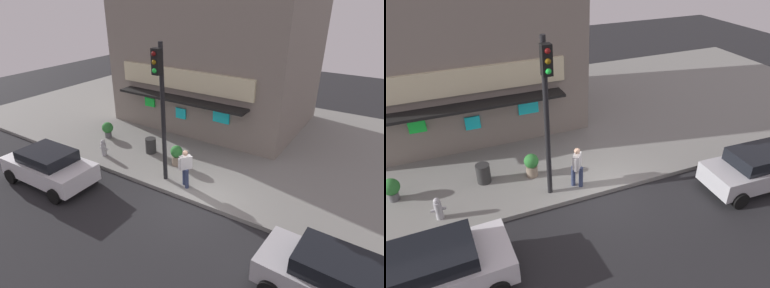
{
  "view_description": "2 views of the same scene",
  "coord_description": "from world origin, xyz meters",
  "views": [
    {
      "loc": [
        5.7,
        -8.8,
        7.56
      ],
      "look_at": [
        -0.87,
        1.39,
        1.79
      ],
      "focal_mm": 30.53,
      "sensor_mm": 36.0,
      "label": 1
    },
    {
      "loc": [
        -4.98,
        -9.32,
        8.39
      ],
      "look_at": [
        -0.59,
        0.97,
        1.82
      ],
      "focal_mm": 33.59,
      "sensor_mm": 36.0,
      "label": 2
    }
  ],
  "objects": [
    {
      "name": "sidewalk",
      "position": [
        0.0,
        6.89,
        0.09
      ],
      "size": [
        34.84,
        13.77,
        0.18
      ],
      "primitive_type": "cube",
      "color": "gray",
      "rests_on": "ground_plane"
    },
    {
      "name": "traffic_light",
      "position": [
        -1.8,
        0.64,
        3.8
      ],
      "size": [
        0.32,
        0.58,
        5.7
      ],
      "color": "black",
      "rests_on": "sidewalk"
    },
    {
      "name": "potted_plant_by_window",
      "position": [
        -2.1,
        2.0,
        0.7
      ],
      "size": [
        0.56,
        0.56,
        0.96
      ],
      "color": "gray",
      "rests_on": "sidewalk"
    },
    {
      "name": "pedestrian",
      "position": [
        -0.74,
        0.7,
        1.08
      ],
      "size": [
        0.47,
        0.55,
        1.64
      ],
      "color": "navy",
      "rests_on": "sidewalk"
    },
    {
      "name": "corner_building",
      "position": [
        -3.61,
        8.44,
        4.19
      ],
      "size": [
        10.41,
        8.1,
        8.04
      ],
      "color": "gray",
      "rests_on": "sidewalk"
    },
    {
      "name": "parked_car_silver",
      "position": [
        5.56,
        -1.72,
        0.8
      ],
      "size": [
        4.14,
        2.11,
        1.55
      ],
      "color": "#B7B7BC",
      "rests_on": "ground_plane"
    },
    {
      "name": "ground_plane",
      "position": [
        0.0,
        0.0,
        0.0
      ],
      "size": [
        52.27,
        52.27,
        0.0
      ],
      "primitive_type": "plane",
      "color": "#232326"
    },
    {
      "name": "trash_can",
      "position": [
        -3.91,
        2.33,
        0.56
      ],
      "size": [
        0.53,
        0.53,
        0.76
      ],
      "primitive_type": "cylinder",
      "color": "#2D2D2D",
      "rests_on": "sidewalk"
    },
    {
      "name": "fire_hydrant",
      "position": [
        -5.64,
        0.85,
        0.58
      ],
      "size": [
        0.49,
        0.25,
        0.83
      ],
      "color": "#B2B2B7",
      "rests_on": "sidewalk"
    },
    {
      "name": "parked_car_white",
      "position": [
        -5.91,
        -1.94,
        0.8
      ],
      "size": [
        4.1,
        2.18,
        1.52
      ],
      "color": "silver",
      "rests_on": "ground_plane"
    },
    {
      "name": "potted_plant_by_doorway",
      "position": [
        -7.06,
        2.5,
        0.68
      ],
      "size": [
        0.61,
        0.61,
        0.87
      ],
      "color": "#59595B",
      "rests_on": "sidewalk"
    }
  ]
}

